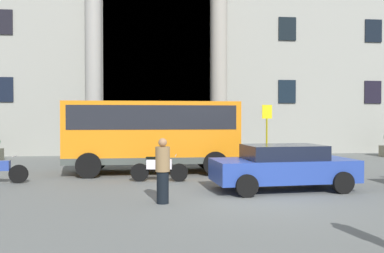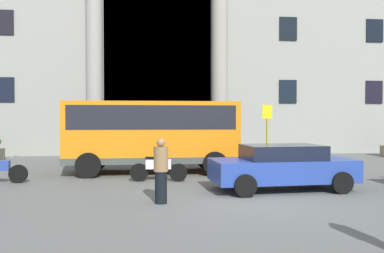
# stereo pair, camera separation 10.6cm
# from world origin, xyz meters

# --- Properties ---
(ground_plane) EXTENTS (80.00, 64.00, 0.12)m
(ground_plane) POSITION_xyz_m (0.00, 0.00, -0.06)
(ground_plane) COLOR #5C5F5D
(office_building_facade) EXTENTS (40.25, 9.72, 16.81)m
(office_building_facade) POSITION_xyz_m (-0.01, 17.47, 8.40)
(office_building_facade) COLOR gray
(office_building_facade) RESTS_ON ground_plane
(orange_minibus) EXTENTS (6.50, 2.60, 2.74)m
(orange_minibus) POSITION_xyz_m (-2.61, 5.50, 1.64)
(orange_minibus) COLOR orange
(orange_minibus) RESTS_ON ground_plane
(bus_stop_sign) EXTENTS (0.44, 0.08, 2.70)m
(bus_stop_sign) POSITION_xyz_m (2.38, 7.03, 1.67)
(bus_stop_sign) COLOR #9B9213
(bus_stop_sign) RESTS_ON ground_plane
(hedge_planter_west) EXTENTS (1.90, 0.78, 1.62)m
(hedge_planter_west) POSITION_xyz_m (-5.68, 10.33, 0.78)
(hedge_planter_west) COLOR gray
(hedge_planter_west) RESTS_ON ground_plane
(hedge_planter_east) EXTENTS (1.89, 0.95, 1.57)m
(hedge_planter_east) POSITION_xyz_m (-2.56, 10.27, 0.76)
(hedge_planter_east) COLOR gray
(hedge_planter_east) RESTS_ON ground_plane
(hedge_planter_entrance_left) EXTENTS (1.83, 0.85, 1.59)m
(hedge_planter_entrance_left) POSITION_xyz_m (1.04, 10.62, 0.77)
(hedge_planter_entrance_left) COLOR #666857
(hedge_planter_entrance_left) RESTS_ON ground_plane
(parked_estate_mid) EXTENTS (4.26, 2.17, 1.33)m
(parked_estate_mid) POSITION_xyz_m (1.20, 1.37, 0.70)
(parked_estate_mid) COLOR #253F96
(parked_estate_mid) RESTS_ON ground_plane
(motorcycle_near_kerb) EXTENTS (1.92, 0.55, 0.89)m
(motorcycle_near_kerb) POSITION_xyz_m (-2.44, 3.34, 0.45)
(motorcycle_near_kerb) COLOR black
(motorcycle_near_kerb) RESTS_ON ground_plane
(pedestrian_child_trailing) EXTENTS (0.36, 0.36, 1.62)m
(pedestrian_child_trailing) POSITION_xyz_m (-2.40, -0.14, 0.81)
(pedestrian_child_trailing) COLOR black
(pedestrian_child_trailing) RESTS_ON ground_plane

